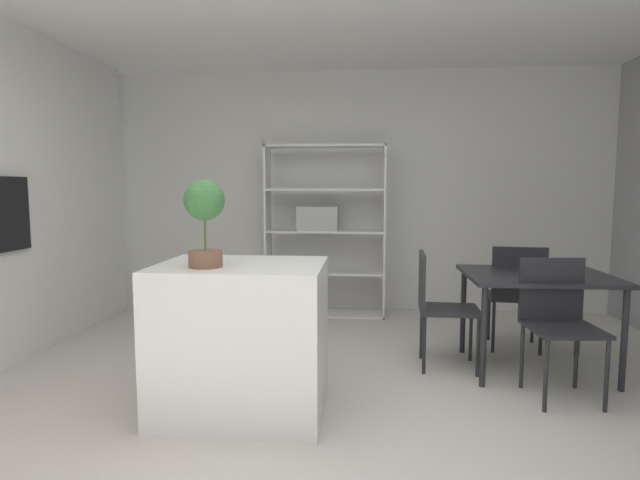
% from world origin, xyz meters
% --- Properties ---
extents(ground_plane, '(8.57, 8.57, 0.00)m').
position_xyz_m(ground_plane, '(0.00, 0.00, 0.00)').
color(ground_plane, beige).
extents(back_partition, '(6.24, 0.06, 2.71)m').
position_xyz_m(back_partition, '(0.00, 3.07, 1.36)').
color(back_partition, silver).
rests_on(back_partition, ground_plane).
extents(built_in_oven, '(0.06, 0.62, 0.57)m').
position_xyz_m(built_in_oven, '(-2.39, 0.78, 1.21)').
color(built_in_oven, black).
rests_on(built_in_oven, ground_plane).
extents(kitchen_island, '(1.02, 0.79, 0.94)m').
position_xyz_m(kitchen_island, '(-0.41, 0.22, 0.47)').
color(kitchen_island, white).
rests_on(kitchen_island, ground_plane).
extents(potted_plant_on_island, '(0.24, 0.24, 0.51)m').
position_xyz_m(potted_plant_on_island, '(-0.58, 0.07, 1.25)').
color(potted_plant_on_island, brown).
rests_on(potted_plant_on_island, kitchen_island).
extents(open_bookshelf, '(1.30, 0.35, 1.86)m').
position_xyz_m(open_bookshelf, '(-0.11, 2.72, 0.97)').
color(open_bookshelf, white).
rests_on(open_bookshelf, ground_plane).
extents(dining_table, '(1.06, 0.88, 0.75)m').
position_xyz_m(dining_table, '(1.66, 1.13, 0.67)').
color(dining_table, '#232328').
rests_on(dining_table, ground_plane).
extents(dining_chair_far, '(0.49, 0.48, 0.91)m').
position_xyz_m(dining_chair_far, '(1.65, 1.60, 0.54)').
color(dining_chair_far, '#232328').
rests_on(dining_chair_far, ground_plane).
extents(dining_chair_island_side, '(0.47, 0.44, 0.90)m').
position_xyz_m(dining_chair_island_side, '(0.91, 1.14, 0.54)').
color(dining_chair_island_side, '#232328').
rests_on(dining_chair_island_side, ground_plane).
extents(dining_chair_near, '(0.47, 0.48, 0.92)m').
position_xyz_m(dining_chair_near, '(1.65, 0.67, 0.56)').
color(dining_chair_near, '#232328').
rests_on(dining_chair_near, ground_plane).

